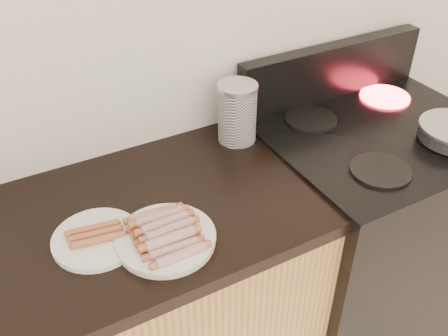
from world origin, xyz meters
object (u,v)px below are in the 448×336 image
stove (360,231)px  main_plate (166,240)px  canister (237,113)px  side_plate (97,239)px

stove → main_plate: size_ratio=3.67×
stove → canister: size_ratio=4.64×
stove → main_plate: main_plate is taller
main_plate → side_plate: 0.17m
stove → main_plate: bearing=-171.5°
side_plate → canister: (0.55, 0.24, 0.09)m
main_plate → canister: bearing=39.9°
stove → canister: canister is taller
canister → stove: bearing=-24.9°
stove → side_plate: 1.09m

